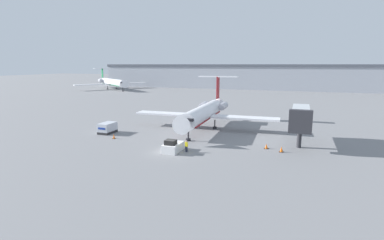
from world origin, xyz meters
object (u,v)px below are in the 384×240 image
luggage_cart (107,128)px  jet_bridge (301,117)px  airplane_parked_far_left (112,82)px  worker_near_tug (186,146)px  traffic_cone_left (114,136)px  airplane_main (204,112)px  traffic_cone_mid (281,149)px  traffic_cone_right (266,146)px  pushback_tug (173,147)px

luggage_cart → jet_bridge: bearing=6.4°
airplane_parked_far_left → worker_near_tug: bearing=-50.3°
traffic_cone_left → airplane_parked_far_left: airplane_parked_far_left is taller
airplane_main → traffic_cone_mid: bearing=-36.5°
luggage_cart → worker_near_tug: 19.12m
traffic_cone_left → jet_bridge: bearing=13.1°
traffic_cone_right → worker_near_tug: bearing=-152.1°
traffic_cone_left → airplane_parked_far_left: bearing=124.7°
jet_bridge → pushback_tug: bearing=-148.8°
worker_near_tug → traffic_cone_right: 12.19m
traffic_cone_right → jet_bridge: size_ratio=0.07×
worker_near_tug → traffic_cone_mid: worker_near_tug is taller
pushback_tug → traffic_cone_right: (12.69, 6.18, -0.37)m
airplane_parked_far_left → traffic_cone_mid: bearing=-44.3°
jet_bridge → airplane_main: bearing=161.3°
traffic_cone_mid → jet_bridge: jet_bridge is taller
pushback_tug → airplane_main: bearing=91.5°
luggage_cart → worker_near_tug: bearing=-19.1°
traffic_cone_right → traffic_cone_left: bearing=-174.0°
worker_near_tug → luggage_cart: bearing=160.9°
worker_near_tug → traffic_cone_left: size_ratio=2.10×
pushback_tug → traffic_cone_mid: size_ratio=4.56×
luggage_cart → traffic_cone_right: luggage_cart is taller
pushback_tug → jet_bridge: bearing=31.2°
airplane_main → traffic_cone_left: (-12.16, -12.94, -2.92)m
worker_near_tug → traffic_cone_left: 14.84m
traffic_cone_left → pushback_tug: bearing=-15.7°
luggage_cart → traffic_cone_mid: luggage_cart is taller
traffic_cone_right → traffic_cone_mid: size_ratio=0.88×
worker_near_tug → jet_bridge: bearing=33.0°
worker_near_tug → airplane_parked_far_left: bearing=129.7°
traffic_cone_left → jet_bridge: jet_bridge is taller
traffic_cone_mid → jet_bridge: (2.33, 5.38, 4.04)m
airplane_parked_far_left → jet_bridge: airplane_parked_far_left is taller
airplane_main → luggage_cart: bearing=-148.2°
traffic_cone_right → jet_bridge: 7.51m
traffic_cone_left → jet_bridge: (29.88, 6.93, 4.06)m
traffic_cone_right → airplane_main: bearing=141.9°
traffic_cone_left → airplane_parked_far_left: size_ratio=0.02×
airplane_main → traffic_cone_right: 16.95m
airplane_main → jet_bridge: size_ratio=2.64×
luggage_cart → traffic_cone_left: luggage_cart is taller
airplane_main → traffic_cone_left: size_ratio=35.89×
traffic_cone_left → jet_bridge: 30.94m
worker_near_tug → traffic_cone_mid: (13.04, 4.61, -0.48)m
airplane_main → luggage_cart: airplane_main is taller
jet_bridge → airplane_parked_far_left: bearing=138.3°
luggage_cart → traffic_cone_right: size_ratio=4.73×
luggage_cart → airplane_main: bearing=31.8°
luggage_cart → traffic_cone_right: (28.85, -0.56, -0.62)m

